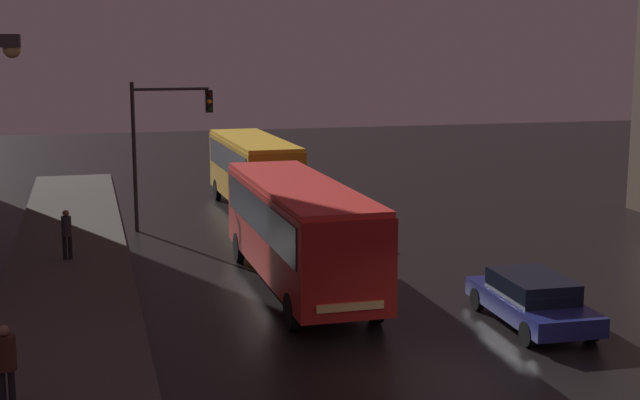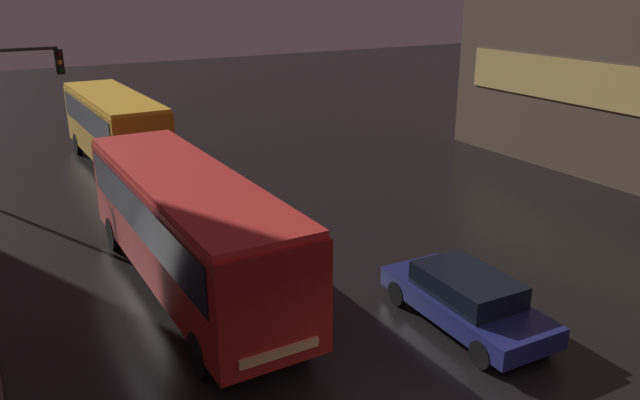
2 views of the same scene
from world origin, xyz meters
name	(u,v)px [view 1 (image 1 of 2)]	position (x,y,z in m)	size (l,w,h in m)	color
ground_plane	(478,379)	(0.00, 0.00, 0.00)	(120.00, 120.00, 0.00)	black
sidewalk_left	(68,287)	(-9.00, 10.00, 0.07)	(4.00, 48.00, 0.15)	#47423D
bus_near	(298,224)	(-2.15, 8.35, 2.02)	(2.66, 10.66, 3.28)	#AD1E19
bus_far	(253,166)	(-1.08, 21.46, 2.03)	(2.64, 9.56, 3.29)	orange
car_taxi	(532,299)	(3.01, 3.23, 0.71)	(2.06, 4.63, 1.35)	navy
pedestrian_near	(5,358)	(-10.03, 0.55, 1.22)	(0.61, 0.61, 1.75)	black
pedestrian_mid	(67,231)	(-9.04, 13.43, 1.14)	(0.46, 0.46, 1.71)	black
traffic_light_main	(162,130)	(-5.32, 18.28, 4.04)	(3.23, 0.35, 5.96)	#2D2D2D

